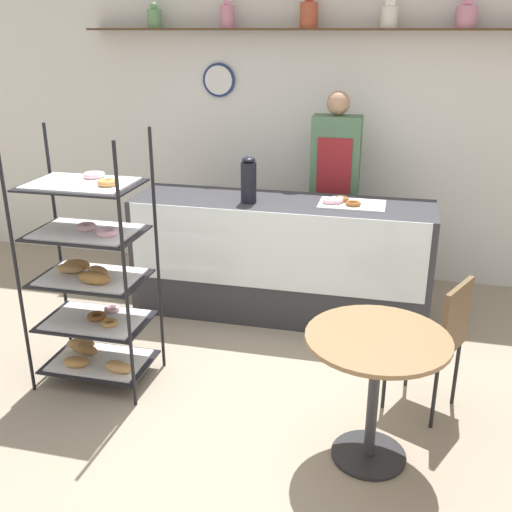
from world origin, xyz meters
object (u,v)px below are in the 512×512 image
(person_worker, at_px, (334,185))
(cafe_table, at_px, (376,367))
(pastry_rack, at_px, (91,281))
(coffee_carafe, at_px, (249,180))
(donut_tray_counter, at_px, (345,202))
(cafe_chair, at_px, (439,333))

(person_worker, xyz_separation_m, cafe_table, (0.49, -2.28, -0.39))
(cafe_table, bearing_deg, pastry_rack, 167.93)
(coffee_carafe, bearing_deg, donut_tray_counter, 8.96)
(cafe_table, distance_m, coffee_carafe, 2.00)
(cafe_chair, relative_size, coffee_carafe, 2.44)
(cafe_table, relative_size, coffee_carafe, 2.10)
(person_worker, distance_m, cafe_chair, 1.99)
(cafe_chair, height_order, coffee_carafe, coffee_carafe)
(pastry_rack, xyz_separation_m, donut_tray_counter, (1.49, 1.30, 0.27))
(cafe_chair, bearing_deg, pastry_rack, -60.69)
(cafe_table, height_order, donut_tray_counter, donut_tray_counter)
(cafe_table, height_order, coffee_carafe, coffee_carafe)
(person_worker, height_order, cafe_table, person_worker)
(person_worker, xyz_separation_m, cafe_chair, (0.84, -1.75, -0.43))
(cafe_table, relative_size, cafe_chair, 0.86)
(pastry_rack, bearing_deg, coffee_carafe, 57.56)
(person_worker, bearing_deg, cafe_table, -77.77)
(coffee_carafe, bearing_deg, person_worker, 50.01)
(coffee_carafe, relative_size, donut_tray_counter, 0.71)
(coffee_carafe, xyz_separation_m, donut_tray_counter, (0.74, 0.12, -0.16))
(donut_tray_counter, bearing_deg, pastry_rack, -138.96)
(cafe_table, bearing_deg, cafe_chair, 56.63)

